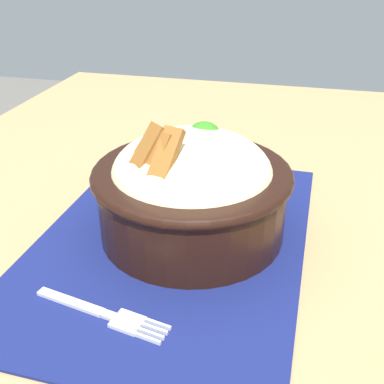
# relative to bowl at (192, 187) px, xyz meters

# --- Properties ---
(table) EXTENTS (1.30, 0.81, 0.74)m
(table) POSITION_rel_bowl_xyz_m (0.03, -0.04, -0.13)
(table) COLOR #99754C
(table) RESTS_ON ground_plane
(placemat) EXTENTS (0.42, 0.29, 0.00)m
(placemat) POSITION_rel_bowl_xyz_m (0.02, -0.02, -0.06)
(placemat) COLOR #11194C
(placemat) RESTS_ON table
(bowl) EXTENTS (0.24, 0.24, 0.14)m
(bowl) POSITION_rel_bowl_xyz_m (0.00, 0.00, 0.00)
(bowl) COLOR black
(bowl) RESTS_ON placemat
(fork) EXTENTS (0.04, 0.13, 0.00)m
(fork) POSITION_rel_bowl_xyz_m (0.15, -0.04, -0.05)
(fork) COLOR #B8B8B8
(fork) RESTS_ON placemat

